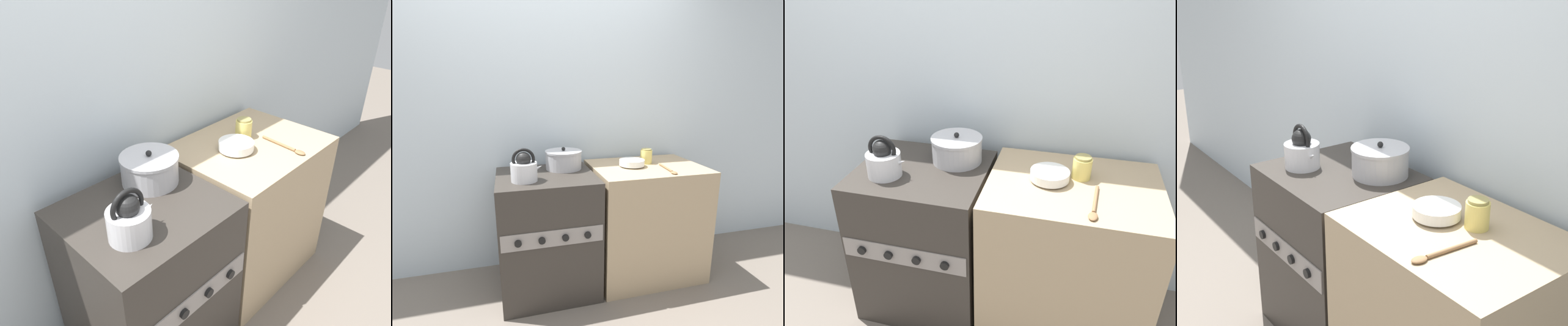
% 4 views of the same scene
% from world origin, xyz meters
% --- Properties ---
extents(wall_back, '(7.00, 0.06, 2.50)m').
position_xyz_m(wall_back, '(0.00, 0.72, 1.25)').
color(wall_back, silver).
rests_on(wall_back, ground_plane).
extents(stove, '(0.68, 0.63, 0.88)m').
position_xyz_m(stove, '(0.00, 0.30, 0.44)').
color(stove, '#332D28').
rests_on(stove, ground_plane).
extents(kettle, '(0.21, 0.17, 0.22)m').
position_xyz_m(kettle, '(-0.15, 0.19, 0.96)').
color(kettle, silver).
rests_on(kettle, stove).
extents(cooking_pot, '(0.27, 0.27, 0.17)m').
position_xyz_m(cooking_pot, '(0.15, 0.44, 0.95)').
color(cooking_pot, '#B2B2B7').
rests_on(cooking_pot, stove).
extents(enamel_bowl, '(0.19, 0.19, 0.05)m').
position_xyz_m(enamel_bowl, '(0.66, 0.33, 0.92)').
color(enamel_bowl, white).
rests_on(enamel_bowl, counter).
extents(storage_jar, '(0.09, 0.09, 0.12)m').
position_xyz_m(storage_jar, '(0.81, 0.40, 0.95)').
color(storage_jar, '#E0CC66').
rests_on(storage_jar, counter).
extents(wooden_spoon, '(0.05, 0.28, 0.02)m').
position_xyz_m(wooden_spoon, '(0.87, 0.14, 0.90)').
color(wooden_spoon, olive).
rests_on(wooden_spoon, counter).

